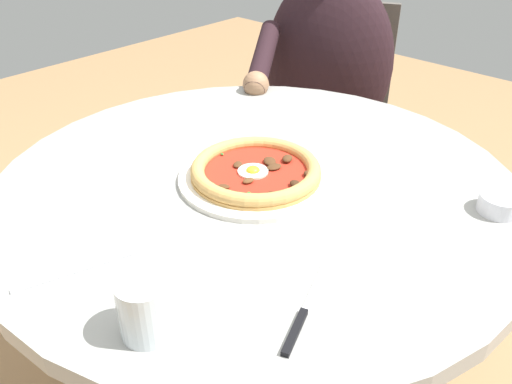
% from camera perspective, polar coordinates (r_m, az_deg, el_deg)
% --- Properties ---
extents(dining_table, '(1.02, 1.02, 0.72)m').
position_cam_1_polar(dining_table, '(1.10, -0.02, -5.01)').
color(dining_table, '#999993').
rests_on(dining_table, ground).
extents(pizza_on_plate, '(0.30, 0.30, 0.04)m').
position_cam_1_polar(pizza_on_plate, '(1.02, 0.05, 2.16)').
color(pizza_on_plate, white).
rests_on(pizza_on_plate, dining_table).
extents(water_glass, '(0.07, 0.07, 0.08)m').
position_cam_1_polar(water_glass, '(0.70, -11.80, -12.39)').
color(water_glass, silver).
rests_on(water_glass, dining_table).
extents(steak_knife, '(0.08, 0.19, 0.01)m').
position_cam_1_polar(steak_knife, '(0.73, 4.89, -13.36)').
color(steak_knife, silver).
rests_on(steak_knife, dining_table).
extents(ramekin_capers, '(0.07, 0.07, 0.03)m').
position_cam_1_polar(ramekin_capers, '(1.02, 24.82, -1.07)').
color(ramekin_capers, white).
rests_on(ramekin_capers, dining_table).
extents(fork_utensil, '(0.07, 0.18, 0.00)m').
position_cam_1_polar(fork_utensil, '(0.85, -18.82, -8.03)').
color(fork_utensil, '#BCBCC1').
rests_on(fork_utensil, dining_table).
extents(diner_person, '(0.45, 0.58, 1.16)m').
position_cam_1_polar(diner_person, '(1.77, 7.25, 7.61)').
color(diner_person, '#282833').
rests_on(diner_person, ground).
extents(cafe_chair_diner, '(0.55, 0.55, 0.85)m').
position_cam_1_polar(cafe_chair_diner, '(1.90, 8.13, 9.09)').
color(cafe_chair_diner, '#504A45').
rests_on(cafe_chair_diner, ground).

